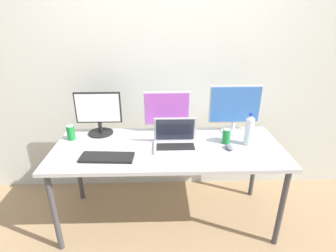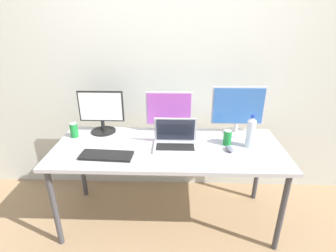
# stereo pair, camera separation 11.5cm
# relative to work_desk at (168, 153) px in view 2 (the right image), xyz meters

# --- Properties ---
(ground_plane) EXTENTS (16.00, 16.00, 0.00)m
(ground_plane) POSITION_rel_work_desk_xyz_m (0.00, 0.00, -0.68)
(ground_plane) COLOR #9E7F5B
(wall_back) EXTENTS (7.00, 0.08, 2.60)m
(wall_back) POSITION_rel_work_desk_xyz_m (0.00, 0.59, 0.62)
(wall_back) COLOR silver
(wall_back) RESTS_ON ground
(work_desk) EXTENTS (1.85, 0.74, 0.74)m
(work_desk) POSITION_rel_work_desk_xyz_m (0.00, 0.00, 0.00)
(work_desk) COLOR #424247
(work_desk) RESTS_ON ground
(monitor_left) EXTENTS (0.39, 0.22, 0.38)m
(monitor_left) POSITION_rel_work_desk_xyz_m (-0.60, 0.27, 0.26)
(monitor_left) COLOR black
(monitor_left) RESTS_ON work_desk
(monitor_center) EXTENTS (0.40, 0.20, 0.38)m
(monitor_center) POSITION_rel_work_desk_xyz_m (-0.00, 0.28, 0.25)
(monitor_center) COLOR silver
(monitor_center) RESTS_ON work_desk
(monitor_right) EXTENTS (0.45, 0.21, 0.43)m
(monitor_right) POSITION_rel_work_desk_xyz_m (0.60, 0.28, 0.29)
(monitor_right) COLOR silver
(monitor_right) RESTS_ON work_desk
(laptop_silver) EXTENTS (0.34, 0.22, 0.24)m
(laptop_silver) POSITION_rel_work_desk_xyz_m (0.06, 0.00, 0.11)
(laptop_silver) COLOR silver
(laptop_silver) RESTS_ON work_desk
(keyboard_main) EXTENTS (0.40, 0.17, 0.02)m
(keyboard_main) POSITION_rel_work_desk_xyz_m (-0.46, -0.18, 0.07)
(keyboard_main) COLOR black
(keyboard_main) RESTS_ON work_desk
(mouse_by_keyboard) EXTENTS (0.07, 0.11, 0.03)m
(mouse_by_keyboard) POSITION_rel_work_desk_xyz_m (0.48, -0.06, 0.08)
(mouse_by_keyboard) COLOR slate
(mouse_by_keyboard) RESTS_ON work_desk
(water_bottle) EXTENTS (0.07, 0.07, 0.28)m
(water_bottle) POSITION_rel_work_desk_xyz_m (0.65, 0.02, 0.19)
(water_bottle) COLOR silver
(water_bottle) RESTS_ON work_desk
(soda_can_near_keyboard) EXTENTS (0.07, 0.07, 0.13)m
(soda_can_near_keyboard) POSITION_rel_work_desk_xyz_m (0.48, 0.05, 0.12)
(soda_can_near_keyboard) COLOR #197F33
(soda_can_near_keyboard) RESTS_ON work_desk
(soda_can_by_laptop) EXTENTS (0.07, 0.07, 0.13)m
(soda_can_by_laptop) POSITION_rel_work_desk_xyz_m (-0.82, 0.15, 0.12)
(soda_can_by_laptop) COLOR #197F33
(soda_can_by_laptop) RESTS_ON work_desk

